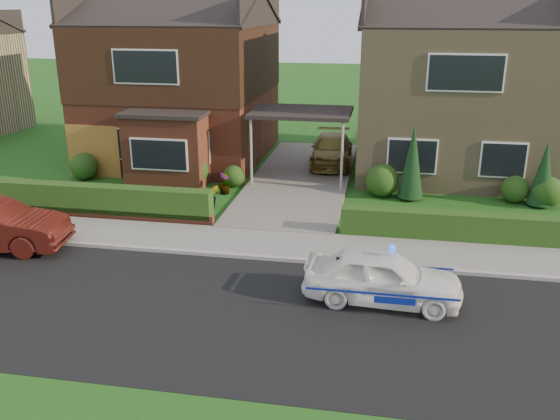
# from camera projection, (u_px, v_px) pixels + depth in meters

# --- Properties ---
(ground) EXTENTS (120.00, 120.00, 0.00)m
(ground) POSITION_uv_depth(u_px,v_px,m) (231.00, 314.00, 13.41)
(ground) COLOR #1B4D14
(ground) RESTS_ON ground
(road) EXTENTS (60.00, 6.00, 0.02)m
(road) POSITION_uv_depth(u_px,v_px,m) (231.00, 314.00, 13.41)
(road) COLOR black
(road) RESTS_ON ground
(kerb) EXTENTS (60.00, 0.16, 0.12)m
(kerb) POSITION_uv_depth(u_px,v_px,m) (259.00, 258.00, 16.22)
(kerb) COLOR #9E9993
(kerb) RESTS_ON ground
(sidewalk) EXTENTS (60.00, 2.00, 0.10)m
(sidewalk) POSITION_uv_depth(u_px,v_px,m) (267.00, 244.00, 17.20)
(sidewalk) COLOR slate
(sidewalk) RESTS_ON ground
(driveway) EXTENTS (3.80, 12.00, 0.12)m
(driveway) POSITION_uv_depth(u_px,v_px,m) (301.00, 178.00, 23.61)
(driveway) COLOR #666059
(driveway) RESTS_ON ground
(house_left) EXTENTS (7.50, 9.53, 7.25)m
(house_left) POSITION_uv_depth(u_px,v_px,m) (181.00, 72.00, 26.04)
(house_left) COLOR brown
(house_left) RESTS_ON ground
(house_right) EXTENTS (7.50, 8.06, 7.25)m
(house_right) POSITION_uv_depth(u_px,v_px,m) (453.00, 81.00, 24.23)
(house_right) COLOR #8E7A57
(house_right) RESTS_ON ground
(carport_link) EXTENTS (3.80, 3.00, 2.77)m
(carport_link) POSITION_uv_depth(u_px,v_px,m) (302.00, 113.00, 22.71)
(carport_link) COLOR black
(carport_link) RESTS_ON ground
(garage_door) EXTENTS (2.20, 0.10, 2.10)m
(garage_door) POSITION_uv_depth(u_px,v_px,m) (94.00, 151.00, 23.70)
(garage_door) COLOR brown
(garage_door) RESTS_ON ground
(dwarf_wall) EXTENTS (7.70, 0.25, 0.36)m
(dwarf_wall) POSITION_uv_depth(u_px,v_px,m) (99.00, 214.00, 19.24)
(dwarf_wall) COLOR brown
(dwarf_wall) RESTS_ON ground
(hedge_left) EXTENTS (7.50, 0.55, 0.90)m
(hedge_left) POSITION_uv_depth(u_px,v_px,m) (102.00, 217.00, 19.44)
(hedge_left) COLOR #1B3C13
(hedge_left) RESTS_ON ground
(hedge_right) EXTENTS (7.50, 0.55, 0.80)m
(hedge_right) POSITION_uv_depth(u_px,v_px,m) (468.00, 242.00, 17.41)
(hedge_right) COLOR #1B3C13
(hedge_right) RESTS_ON ground
(shrub_left_far) EXTENTS (1.08, 1.08, 1.08)m
(shrub_left_far) POSITION_uv_depth(u_px,v_px,m) (84.00, 166.00, 23.48)
(shrub_left_far) COLOR #1B3C13
(shrub_left_far) RESTS_ON ground
(shrub_left_mid) EXTENTS (1.32, 1.32, 1.32)m
(shrub_left_mid) POSITION_uv_depth(u_px,v_px,m) (191.00, 170.00, 22.50)
(shrub_left_mid) COLOR #1B3C13
(shrub_left_mid) RESTS_ON ground
(shrub_left_near) EXTENTS (0.84, 0.84, 0.84)m
(shrub_left_near) POSITION_uv_depth(u_px,v_px,m) (234.00, 176.00, 22.59)
(shrub_left_near) COLOR #1B3C13
(shrub_left_near) RESTS_ON ground
(shrub_right_near) EXTENTS (1.20, 1.20, 1.20)m
(shrub_right_near) POSITION_uv_depth(u_px,v_px,m) (382.00, 180.00, 21.41)
(shrub_right_near) COLOR #1B3C13
(shrub_right_near) RESTS_ON ground
(shrub_right_mid) EXTENTS (0.96, 0.96, 0.96)m
(shrub_right_mid) POSITION_uv_depth(u_px,v_px,m) (515.00, 189.00, 20.77)
(shrub_right_mid) COLOR #1B3C13
(shrub_right_mid) RESTS_ON ground
(shrub_right_far) EXTENTS (1.08, 1.08, 1.08)m
(shrub_right_far) POSITION_uv_depth(u_px,v_px,m) (547.00, 192.00, 20.31)
(shrub_right_far) COLOR #1B3C13
(shrub_right_far) RESTS_ON ground
(conifer_a) EXTENTS (0.90, 0.90, 2.60)m
(conifer_a) POSITION_uv_depth(u_px,v_px,m) (412.00, 164.00, 20.83)
(conifer_a) COLOR black
(conifer_a) RESTS_ON ground
(conifer_b) EXTENTS (0.90, 0.90, 2.20)m
(conifer_b) POSITION_uv_depth(u_px,v_px,m) (543.00, 176.00, 20.16)
(conifer_b) COLOR black
(conifer_b) RESTS_ON ground
(police_car) EXTENTS (3.37, 3.74, 1.41)m
(police_car) POSITION_uv_depth(u_px,v_px,m) (382.00, 277.00, 13.76)
(police_car) COLOR white
(police_car) RESTS_ON ground
(driveway_car) EXTENTS (1.95, 4.30, 1.22)m
(driveway_car) POSITION_uv_depth(u_px,v_px,m) (332.00, 150.00, 25.32)
(driveway_car) COLOR brown
(driveway_car) RESTS_ON driveway
(potted_plant_a) EXTENTS (0.49, 0.40, 0.79)m
(potted_plant_a) POSITION_uv_depth(u_px,v_px,m) (76.00, 199.00, 20.02)
(potted_plant_a) COLOR gray
(potted_plant_a) RESTS_ON ground
(potted_plant_b) EXTENTS (0.55, 0.53, 0.79)m
(potted_plant_b) POSITION_uv_depth(u_px,v_px,m) (212.00, 197.00, 20.27)
(potted_plant_b) COLOR gray
(potted_plant_b) RESTS_ON ground
(potted_plant_c) EXTENTS (0.48, 0.48, 0.78)m
(potted_plant_c) POSITION_uv_depth(u_px,v_px,m) (224.00, 184.00, 21.72)
(potted_plant_c) COLOR gray
(potted_plant_c) RESTS_ON ground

